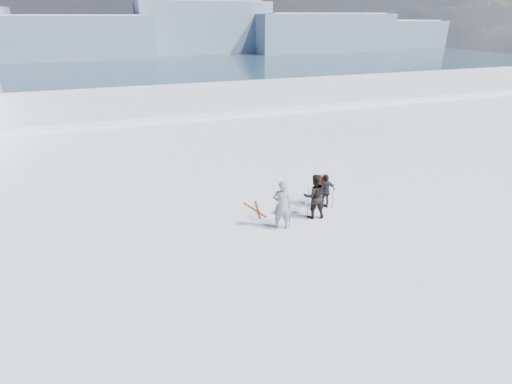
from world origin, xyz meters
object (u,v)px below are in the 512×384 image
skier_dark (314,196)px  skis_loose (256,210)px  skier_grey (282,205)px  skier_pack (326,191)px

skier_dark → skis_loose: (-2.00, 1.43, -0.94)m
skier_grey → skis_loose: bearing=-61.4°
skis_loose → skier_pack: bearing=-15.2°
skier_grey → skier_pack: (2.50, 1.05, -0.23)m
skier_grey → skier_pack: 2.72m
skier_dark → skis_loose: size_ratio=1.14×
skier_pack → skis_loose: skier_pack is taller
skier_dark → skis_loose: skier_dark is taller
skier_grey → skis_loose: 2.12m
skier_grey → skis_loose: (-0.39, 1.84, -0.99)m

